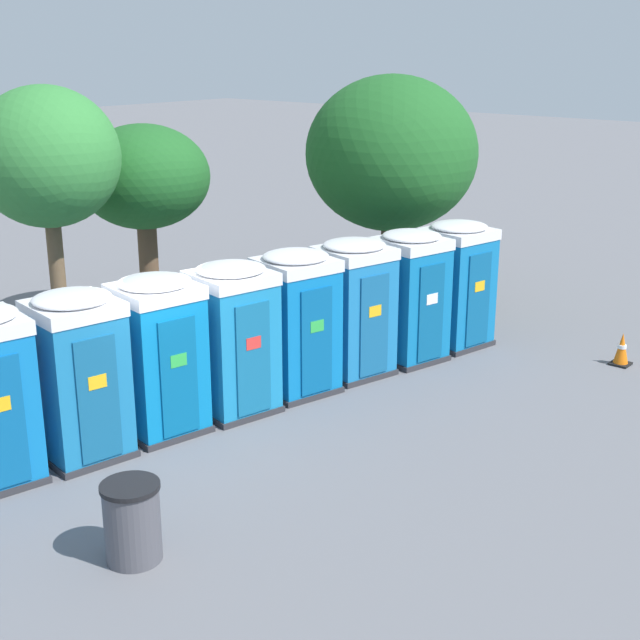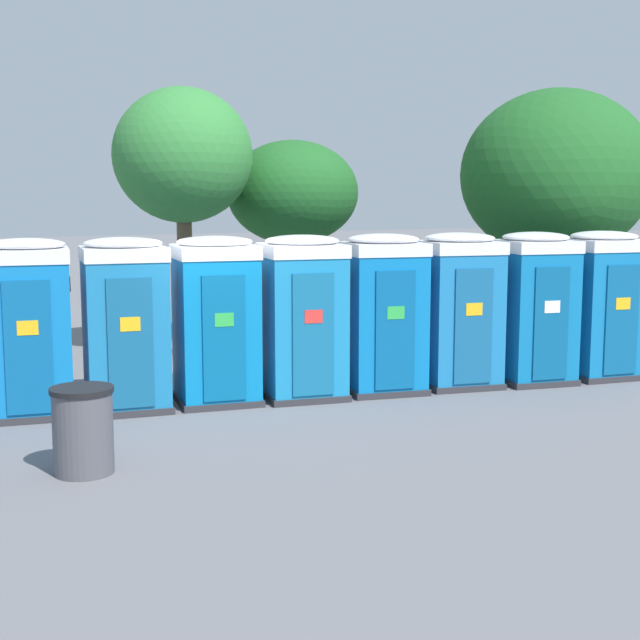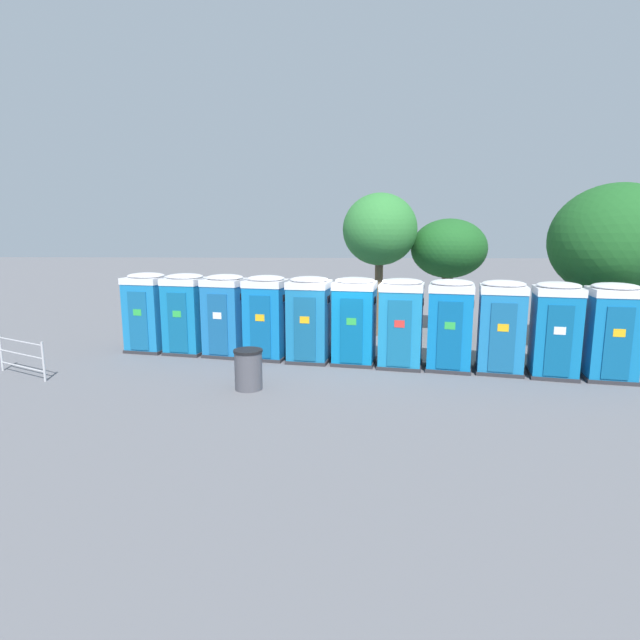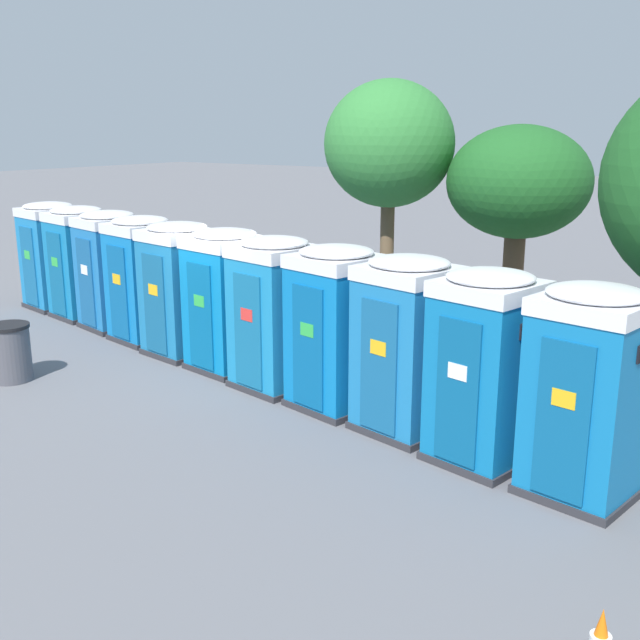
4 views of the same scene
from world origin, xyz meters
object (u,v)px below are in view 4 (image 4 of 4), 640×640
object	(u,v)px
portapotty_4	(180,288)
street_tree_0	(518,185)
portapotty_9	(485,367)
trash_can	(10,352)
portapotty_3	(143,278)
portapotty_1	(80,262)
portapotty_10	(587,392)
portapotty_8	(406,344)
street_tree_2	(389,146)
portapotty_0	(52,255)
portapotty_5	(226,299)
portapotty_6	(275,313)
portapotty_2	(110,269)
portapotty_7	(336,327)

from	to	relation	value
portapotty_4	street_tree_0	world-z (taller)	street_tree_0
portapotty_9	trash_can	xyz separation A→B (m)	(-7.94, -1.51, -0.78)
portapotty_3	portapotty_1	bearing A→B (deg)	168.22
portapotty_3	portapotty_10	bearing A→B (deg)	-11.06
portapotty_4	portapotty_8	world-z (taller)	same
portapotty_3	street_tree_2	size ratio (longest dim) A/B	0.49
portapotty_0	street_tree_0	size ratio (longest dim) A/B	0.59
portapotty_9	street_tree_2	size ratio (longest dim) A/B	0.49
portapotty_3	portapotty_4	distance (m)	1.35
portapotty_8	street_tree_0	world-z (taller)	street_tree_0
portapotty_5	portapotty_6	size ratio (longest dim) A/B	1.00
portapotty_8	portapotty_10	bearing A→B (deg)	-12.03
portapotty_8	portapotty_9	size ratio (longest dim) A/B	1.00
portapotty_2	portapotty_3	xyz separation A→B (m)	(1.32, -0.30, -0.00)
portapotty_0	street_tree_0	xyz separation A→B (m)	(10.22, 3.28, 1.88)
portapotty_0	portapotty_1	size ratio (longest dim) A/B	1.00
portapotty_0	trash_can	bearing A→B (deg)	-44.42
portapotty_8	portapotty_3	bearing A→B (deg)	169.33
portapotty_9	portapotty_0	bearing A→B (deg)	168.66
portapotty_7	portapotty_9	distance (m)	2.70
portapotty_2	portapotty_9	xyz separation A→B (m)	(9.27, -1.89, 0.00)
portapotty_5	portapotty_9	size ratio (longest dim) A/B	1.00
portapotty_4	portapotty_5	bearing A→B (deg)	-8.71
portapotty_2	portapotty_6	world-z (taller)	same
portapotty_1	portapotty_7	size ratio (longest dim) A/B	1.00
portapotty_7	portapotty_2	bearing A→B (deg)	168.70
portapotty_7	trash_can	size ratio (longest dim) A/B	2.55
portapotty_8	portapotty_10	xyz separation A→B (m)	(2.64, -0.56, 0.00)
portapotty_9	portapotty_4	bearing A→B (deg)	168.96
street_tree_0	portapotty_5	bearing A→B (deg)	-128.05
portapotty_0	portapotty_4	size ratio (longest dim) A/B	1.00
portapotty_8	portapotty_2	bearing A→B (deg)	168.99
portapotty_7	portapotty_8	distance (m)	1.35
portapotty_3	portapotty_7	bearing A→B (deg)	-10.95
portapotty_4	street_tree_2	distance (m)	5.21
portapotty_8	portapotty_5	bearing A→B (deg)	169.44
portapotty_7	trash_can	xyz separation A→B (m)	(-5.30, -2.08, -0.78)
portapotty_3	portapotty_6	size ratio (longest dim) A/B	1.00
portapotty_6	portapotty_10	distance (m)	5.40
portapotty_0	portapotty_1	xyz separation A→B (m)	(1.33, -0.24, 0.00)
portapotty_2	portapotty_3	world-z (taller)	same
portapotty_2	portapotty_8	world-z (taller)	same
portapotty_1	portapotty_5	world-z (taller)	same
portapotty_2	portapotty_8	xyz separation A→B (m)	(7.96, -1.55, -0.00)
portapotty_6	portapotty_5	bearing A→B (deg)	166.91
portapotty_9	portapotty_5	bearing A→B (deg)	168.37
street_tree_0	street_tree_2	bearing A→B (deg)	-169.12
portapotty_3	trash_can	distance (m)	3.20
portapotty_4	portapotty_10	size ratio (longest dim) A/B	1.00
portapotty_0	portapotty_1	world-z (taller)	same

